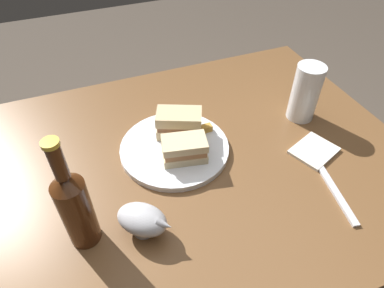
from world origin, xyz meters
TOP-DOWN VIEW (x-y plane):
  - ground_plane at (0.00, 0.00)m, footprint 6.00×6.00m
  - dining_table at (0.00, 0.00)m, footprint 1.02×0.86m
  - plate at (-0.08, 0.05)m, footprint 0.28×0.28m
  - sandwich_half_left at (-0.07, -0.00)m, footprint 0.12×0.09m
  - sandwich_half_right at (-0.05, 0.09)m, footprint 0.13×0.11m
  - potato_wedge_front at (-0.01, 0.05)m, footprint 0.05×0.05m
  - potato_wedge_middle at (-0.02, 0.03)m, footprint 0.03×0.05m
  - potato_wedge_back at (0.01, 0.07)m, footprint 0.05×0.02m
  - pint_glass at (0.30, 0.05)m, footprint 0.08×0.08m
  - gravy_boat at (-0.22, -0.16)m, footprint 0.13×0.13m
  - cider_bottle at (-0.33, -0.13)m, footprint 0.06×0.06m
  - napkin at (0.25, -0.09)m, footprint 0.14×0.12m
  - fork at (0.22, -0.22)m, footprint 0.05×0.18m

SIDE VIEW (x-z plane):
  - ground_plane at x=0.00m, z-range 0.00..0.00m
  - dining_table at x=0.00m, z-range 0.00..0.76m
  - fork at x=0.22m, z-range 0.76..0.77m
  - napkin at x=0.25m, z-range 0.76..0.77m
  - plate at x=-0.08m, z-range 0.76..0.77m
  - potato_wedge_front at x=-0.01m, z-range 0.77..0.79m
  - potato_wedge_back at x=0.01m, z-range 0.77..0.79m
  - potato_wedge_middle at x=-0.02m, z-range 0.77..0.79m
  - gravy_boat at x=-0.22m, z-range 0.77..0.83m
  - sandwich_half_left at x=-0.07m, z-range 0.77..0.83m
  - sandwich_half_right at x=-0.05m, z-range 0.77..0.84m
  - pint_glass at x=0.30m, z-range 0.75..0.91m
  - cider_bottle at x=-0.33m, z-range 0.73..1.00m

